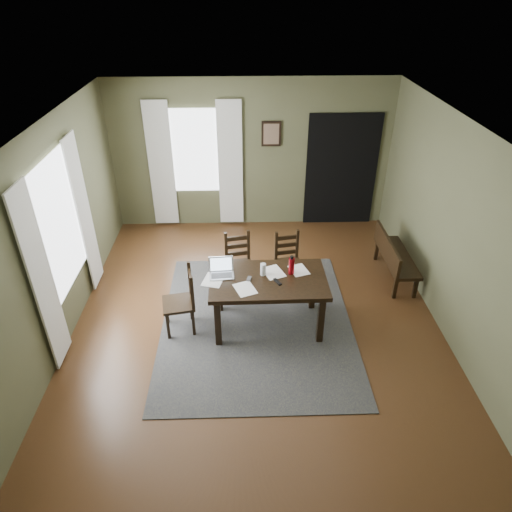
{
  "coord_description": "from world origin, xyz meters",
  "views": [
    {
      "loc": [
        -0.16,
        -4.9,
        4.14
      ],
      "look_at": [
        0.0,
        0.3,
        0.9
      ],
      "focal_mm": 32.0,
      "sensor_mm": 36.0,
      "label": 1
    }
  ],
  "objects_px": {
    "bench": "(393,255)",
    "water_bottle": "(291,266)",
    "chair_back_left": "(239,263)",
    "chair_back_right": "(288,262)",
    "laptop": "(221,270)",
    "chair_end": "(182,301)",
    "dining_table": "(268,285)"
  },
  "relations": [
    {
      "from": "bench",
      "to": "water_bottle",
      "type": "bearing_deg",
      "value": 120.05
    },
    {
      "from": "water_bottle",
      "to": "chair_end",
      "type": "bearing_deg",
      "value": -174.05
    },
    {
      "from": "chair_back_right",
      "to": "water_bottle",
      "type": "xyz_separation_m",
      "value": [
        -0.05,
        -0.82,
        0.46
      ]
    },
    {
      "from": "chair_back_right",
      "to": "water_bottle",
      "type": "distance_m",
      "value": 0.94
    },
    {
      "from": "chair_back_left",
      "to": "water_bottle",
      "type": "bearing_deg",
      "value": -58.95
    },
    {
      "from": "chair_back_left",
      "to": "water_bottle",
      "type": "distance_m",
      "value": 1.13
    },
    {
      "from": "chair_back_right",
      "to": "chair_end",
      "type": "bearing_deg",
      "value": -157.56
    },
    {
      "from": "dining_table",
      "to": "bench",
      "type": "bearing_deg",
      "value": 27.91
    },
    {
      "from": "chair_end",
      "to": "bench",
      "type": "height_order",
      "value": "chair_end"
    },
    {
      "from": "chair_back_right",
      "to": "chair_back_left",
      "type": "bearing_deg",
      "value": 173.24
    },
    {
      "from": "laptop",
      "to": "water_bottle",
      "type": "xyz_separation_m",
      "value": [
        0.92,
        -0.02,
        0.07
      ]
    },
    {
      "from": "laptop",
      "to": "water_bottle",
      "type": "distance_m",
      "value": 0.92
    },
    {
      "from": "laptop",
      "to": "dining_table",
      "type": "bearing_deg",
      "value": -16.27
    },
    {
      "from": "chair_end",
      "to": "laptop",
      "type": "height_order",
      "value": "laptop"
    },
    {
      "from": "chair_back_right",
      "to": "water_bottle",
      "type": "relative_size",
      "value": 3.3
    },
    {
      "from": "laptop",
      "to": "water_bottle",
      "type": "bearing_deg",
      "value": -5.25
    },
    {
      "from": "dining_table",
      "to": "chair_back_right",
      "type": "xyz_separation_m",
      "value": [
        0.36,
        0.93,
        -0.24
      ]
    },
    {
      "from": "dining_table",
      "to": "water_bottle",
      "type": "bearing_deg",
      "value": 19.4
    },
    {
      "from": "dining_table",
      "to": "bench",
      "type": "height_order",
      "value": "dining_table"
    },
    {
      "from": "dining_table",
      "to": "chair_end",
      "type": "height_order",
      "value": "chair_end"
    },
    {
      "from": "chair_end",
      "to": "bench",
      "type": "xyz_separation_m",
      "value": [
        3.14,
        1.13,
        -0.04
      ]
    },
    {
      "from": "chair_back_left",
      "to": "bench",
      "type": "bearing_deg",
      "value": -5.76
    },
    {
      "from": "chair_back_right",
      "to": "dining_table",
      "type": "bearing_deg",
      "value": -121.68
    },
    {
      "from": "chair_end",
      "to": "laptop",
      "type": "relative_size",
      "value": 2.78
    },
    {
      "from": "chair_back_right",
      "to": "laptop",
      "type": "xyz_separation_m",
      "value": [
        -0.97,
        -0.8,
        0.4
      ]
    },
    {
      "from": "chair_back_left",
      "to": "water_bottle",
      "type": "relative_size",
      "value": 3.41
    },
    {
      "from": "chair_back_right",
      "to": "bench",
      "type": "xyz_separation_m",
      "value": [
        1.65,
        0.17,
        -0.01
      ]
    },
    {
      "from": "bench",
      "to": "laptop",
      "type": "xyz_separation_m",
      "value": [
        -2.62,
        -0.97,
        0.41
      ]
    },
    {
      "from": "dining_table",
      "to": "laptop",
      "type": "distance_m",
      "value": 0.64
    },
    {
      "from": "chair_back_right",
      "to": "laptop",
      "type": "height_order",
      "value": "laptop"
    },
    {
      "from": "dining_table",
      "to": "chair_back_right",
      "type": "distance_m",
      "value": 1.03
    },
    {
      "from": "chair_back_left",
      "to": "bench",
      "type": "height_order",
      "value": "chair_back_left"
    }
  ]
}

